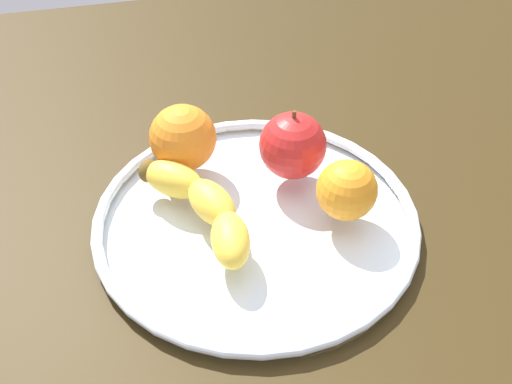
{
  "coord_description": "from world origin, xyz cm",
  "views": [
    {
      "loc": [
        -44.61,
        10.43,
        46.67
      ],
      "look_at": [
        0.0,
        0.0,
        4.8
      ],
      "focal_mm": 43.8,
      "sensor_mm": 36.0,
      "label": 1
    }
  ],
  "objects_px": {
    "apple": "(293,145)",
    "banana": "(201,204)",
    "orange_front_left": "(183,138)",
    "fruit_bowl": "(256,220)",
    "orange_center": "(347,190)"
  },
  "relations": [
    {
      "from": "orange_front_left",
      "to": "orange_center",
      "type": "xyz_separation_m",
      "value": [
        -0.11,
        -0.15,
        -0.01
      ]
    },
    {
      "from": "banana",
      "to": "orange_front_left",
      "type": "distance_m",
      "value": 0.09
    },
    {
      "from": "apple",
      "to": "orange_front_left",
      "type": "height_order",
      "value": "apple"
    },
    {
      "from": "banana",
      "to": "orange_front_left",
      "type": "relative_size",
      "value": 2.32
    },
    {
      "from": "banana",
      "to": "apple",
      "type": "relative_size",
      "value": 2.11
    },
    {
      "from": "apple",
      "to": "banana",
      "type": "bearing_deg",
      "value": 114.57
    },
    {
      "from": "fruit_bowl",
      "to": "apple",
      "type": "bearing_deg",
      "value": -43.62
    },
    {
      "from": "banana",
      "to": "fruit_bowl",
      "type": "bearing_deg",
      "value": -119.49
    },
    {
      "from": "banana",
      "to": "orange_center",
      "type": "distance_m",
      "value": 0.15
    },
    {
      "from": "apple",
      "to": "orange_center",
      "type": "relative_size",
      "value": 1.3
    },
    {
      "from": "fruit_bowl",
      "to": "orange_front_left",
      "type": "bearing_deg",
      "value": 31.65
    },
    {
      "from": "orange_front_left",
      "to": "fruit_bowl",
      "type": "bearing_deg",
      "value": -148.35
    },
    {
      "from": "fruit_bowl",
      "to": "orange_front_left",
      "type": "xyz_separation_m",
      "value": [
        0.1,
        0.06,
        0.05
      ]
    },
    {
      "from": "orange_front_left",
      "to": "orange_center",
      "type": "relative_size",
      "value": 1.18
    },
    {
      "from": "fruit_bowl",
      "to": "orange_center",
      "type": "bearing_deg",
      "value": -102.04
    }
  ]
}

